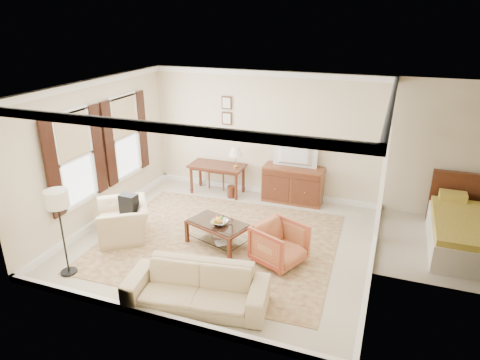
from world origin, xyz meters
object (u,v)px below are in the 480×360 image
Objects in this scene: tv at (295,147)px; coffee_table at (218,228)px; sofa at (196,281)px; club_armchair at (123,215)px; writing_desk at (217,169)px; striped_armchair at (279,242)px; sideboard at (293,184)px.

tv reaches higher than coffee_table.
tv is 0.46× the size of sofa.
tv reaches higher than club_armchair.
club_armchair reaches higher than coffee_table.
coffee_table is 1.19× the size of club_armchair.
tv is at bearing 71.18° from coffee_table.
writing_desk is 4.27m from sofa.
writing_desk is 3.34m from striped_armchair.
striped_armchair is at bearing -8.74° from coffee_table.
striped_armchair reaches higher than coffee_table.
sofa is at bearing -70.91° from writing_desk.
sideboard is (1.82, 0.14, -0.19)m from writing_desk.
tv is 2.79m from striped_armchair.
sideboard is 2.65m from striped_armchair.
tv is (0.00, -0.02, 0.89)m from sideboard.
coffee_table is 1.25m from striped_armchair.
sideboard is at bearing 71.32° from coffee_table.
tv reaches higher than sofa.
sofa reaches higher than writing_desk.
coffee_table is at bearing 63.79° from club_armchair.
sideboard is 1.07× the size of coffee_table.
tv is at bearing 99.25° from club_armchair.
sideboard is at bearing -90.00° from tv.
striped_armchair is 3.07m from club_armchair.
sideboard is 0.89m from tv.
writing_desk is 0.97× the size of sideboard.
writing_desk is at bearing 113.47° from coffee_table.
club_armchair reaches higher than sideboard.
sofa is at bearing 21.20° from club_armchair.
tv reaches higher than striped_armchair.
tv is 0.90× the size of club_armchair.
coffee_table is (-0.82, -2.43, -0.05)m from sideboard.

